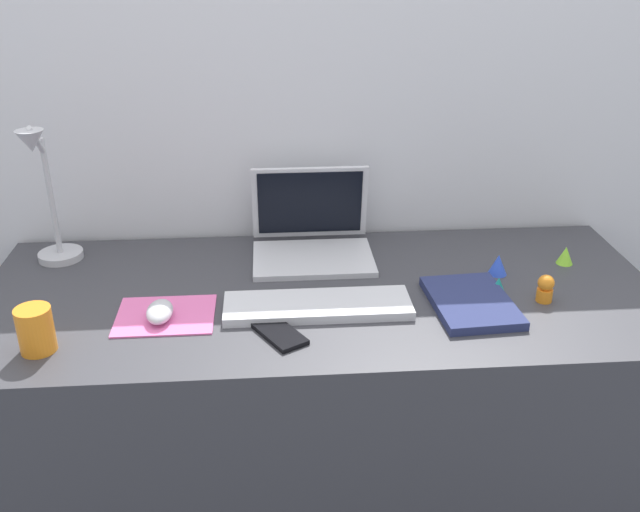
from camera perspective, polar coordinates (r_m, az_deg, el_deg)
back_wall at (r=2.00m, az=-0.74°, el=0.91°), size 2.77×0.05×1.38m
desk at (r=1.84m, az=0.10°, el=-13.09°), size 1.57×0.67×0.74m
laptop at (r=1.81m, az=-0.68°, el=1.85°), size 0.30×0.25×0.21m
keyboard at (r=1.56m, az=-0.19°, el=-4.02°), size 0.41×0.13×0.02m
mousepad at (r=1.57m, az=-12.32°, el=-4.70°), size 0.21×0.17×0.00m
mouse at (r=1.55m, az=-12.77°, el=-4.39°), size 0.06×0.10×0.03m
cell_phone at (r=1.47m, az=-3.27°, el=-6.25°), size 0.12×0.14×0.01m
desk_lamp at (r=1.82m, az=-21.09°, el=4.18°), size 0.11×0.16×0.36m
notebook_pad at (r=1.60m, az=12.06°, el=-3.67°), size 0.19×0.25×0.02m
coffee_mug at (r=1.50m, az=-21.91°, el=-5.53°), size 0.07×0.07×0.09m
toy_figurine_orange at (r=1.66m, az=17.68°, el=-2.48°), size 0.04×0.04×0.06m
toy_figurine_teal at (r=1.68m, az=14.16°, el=-2.24°), size 0.03×0.03×0.04m
toy_figurine_blue at (r=1.76m, az=14.13°, el=-0.67°), size 0.05×0.05×0.05m
toy_figurine_lime at (r=1.86m, az=19.14°, el=0.06°), size 0.04×0.04×0.05m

